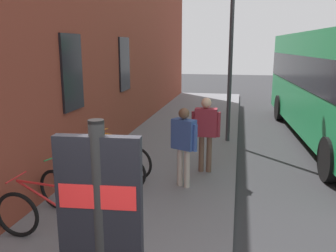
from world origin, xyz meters
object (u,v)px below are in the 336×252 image
object	(u,v)px
bicycle_nearest_sign	(119,158)
transit_info_sign	(101,239)
bicycle_by_door	(78,194)
pedestrian_by_facade	(206,127)
bicycle_under_window	(49,216)
bicycle_end_of_row	(102,173)
pedestrian_crossing_street	(184,139)
street_lamp	(232,30)

from	to	relation	value
bicycle_nearest_sign	transit_info_sign	size ratio (longest dim) A/B	0.71
bicycle_by_door	pedestrian_by_facade	distance (m)	3.27
bicycle_under_window	bicycle_end_of_row	xyz separation A→B (m)	(1.84, -0.08, 0.00)
bicycle_nearest_sign	pedestrian_crossing_street	bearing A→B (deg)	-104.58
bicycle_under_window	street_lamp	distance (m)	7.31
bicycle_end_of_row	street_lamp	distance (m)	5.77
bicycle_nearest_sign	pedestrian_crossing_street	size ratio (longest dim) A/B	1.03
bicycle_end_of_row	transit_info_sign	distance (m)	4.72
street_lamp	bicycle_end_of_row	bearing A→B (deg)	152.82
pedestrian_crossing_street	street_lamp	distance (m)	4.52
pedestrian_crossing_street	street_lamp	xyz separation A→B (m)	(3.84, -0.76, 2.26)
bicycle_under_window	pedestrian_by_facade	size ratio (longest dim) A/B	1.03
bicycle_by_door	transit_info_sign	world-z (taller)	transit_info_sign
bicycle_under_window	pedestrian_crossing_street	size ratio (longest dim) A/B	1.08
bicycle_under_window	transit_info_sign	distance (m)	3.22
bicycle_by_door	bicycle_nearest_sign	world-z (taller)	same
bicycle_by_door	pedestrian_crossing_street	distance (m)	2.32
bicycle_nearest_sign	transit_info_sign	distance (m)	5.63
pedestrian_by_facade	bicycle_end_of_row	bearing A→B (deg)	130.23
bicycle_under_window	pedestrian_crossing_street	distance (m)	2.99
bicycle_end_of_row	pedestrian_by_facade	size ratio (longest dim) A/B	1.02
transit_info_sign	pedestrian_by_facade	world-z (taller)	transit_info_sign
bicycle_nearest_sign	transit_info_sign	xyz separation A→B (m)	(-5.22, -1.73, 1.21)
bicycle_under_window	bicycle_by_door	distance (m)	0.85
bicycle_by_door	street_lamp	xyz separation A→B (m)	(5.45, -2.31, 2.87)
transit_info_sign	pedestrian_crossing_street	bearing A→B (deg)	2.43
pedestrian_crossing_street	street_lamp	bearing A→B (deg)	-11.14
pedestrian_by_facade	pedestrian_crossing_street	size ratio (longest dim) A/B	1.05
bicycle_end_of_row	pedestrian_crossing_street	size ratio (longest dim) A/B	1.06
bicycle_nearest_sign	street_lamp	world-z (taller)	street_lamp
bicycle_by_door	bicycle_end_of_row	size ratio (longest dim) A/B	0.98
bicycle_nearest_sign	pedestrian_by_facade	bearing A→B (deg)	-72.73
bicycle_by_door	pedestrian_by_facade	xyz separation A→B (m)	(2.58, -1.90, 0.66)
bicycle_by_door	pedestrian_by_facade	bearing A→B (deg)	-36.33
bicycle_nearest_sign	bicycle_by_door	bearing A→B (deg)	179.12
transit_info_sign	street_lamp	size ratio (longest dim) A/B	0.43
bicycle_end_of_row	pedestrian_crossing_street	xyz separation A→B (m)	(0.61, -1.53, 0.61)
bicycle_by_door	bicycle_end_of_row	distance (m)	1.00
bicycle_under_window	bicycle_by_door	xyz separation A→B (m)	(0.84, -0.05, 0.00)
bicycle_by_door	pedestrian_by_facade	size ratio (longest dim) A/B	1.00
bicycle_nearest_sign	street_lamp	xyz separation A→B (m)	(3.44, -2.28, 2.87)
transit_info_sign	bicycle_end_of_row	bearing A→B (deg)	22.32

